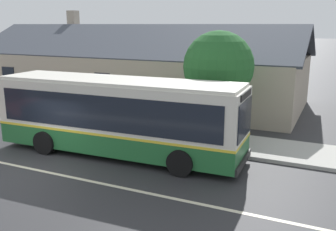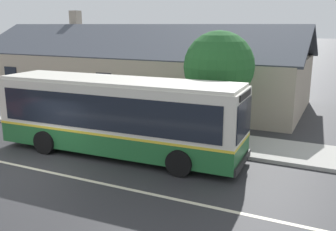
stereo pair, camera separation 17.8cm
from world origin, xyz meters
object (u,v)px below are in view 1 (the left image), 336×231
transit_bus (118,115)px  street_tree_primary (220,69)px  bench_down_street (117,124)px  bench_by_building (46,113)px

transit_bus → street_tree_primary: bearing=50.9°
bench_down_street → transit_bus: bearing=-56.3°
bench_by_building → bench_down_street: size_ratio=0.89×
street_tree_primary → transit_bus: bearing=-129.1°
transit_bus → bench_down_street: bearing=123.7°
transit_bus → street_tree_primary: (3.16, 3.88, 1.63)m
bench_down_street → street_tree_primary: size_ratio=0.34×
bench_by_building → bench_down_street: bearing=-3.6°
bench_by_building → bench_down_street: 4.87m
bench_down_street → street_tree_primary: bearing=17.6°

